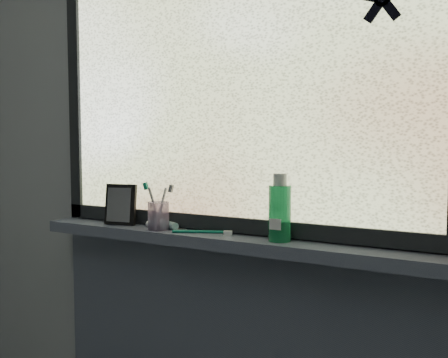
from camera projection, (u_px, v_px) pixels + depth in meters
wall_back at (256, 165)px, 1.64m from camera, size 3.00×0.01×2.50m
windowsill at (246, 244)px, 1.59m from camera, size 1.62×0.14×0.04m
window_pane at (254, 78)px, 1.60m from camera, size 1.50×0.01×1.00m
frame_bottom at (252, 226)px, 1.63m from camera, size 1.60×0.03×0.05m
frame_left at (76, 90)px, 1.97m from camera, size 0.05×0.03×1.10m
vanity_mirror at (121, 204)px, 1.83m from camera, size 0.13×0.08×0.15m
toothpaste_tube at (164, 224)px, 1.75m from camera, size 0.19×0.10×0.03m
toothbrush_cup at (158, 216)px, 1.73m from camera, size 0.09×0.09×0.10m
toothbrush_lying at (200, 231)px, 1.67m from camera, size 0.22×0.11×0.02m
mouthwash_bottle at (280, 207)px, 1.52m from camera, size 0.07×0.07×0.17m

